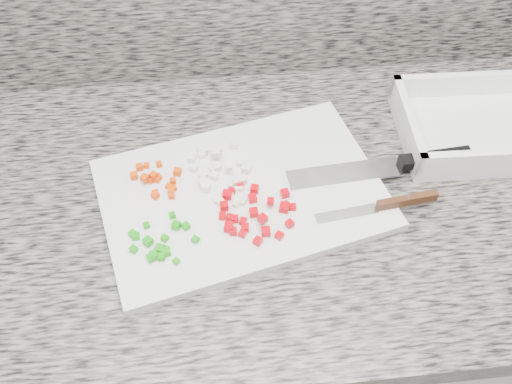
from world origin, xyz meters
The scene contains 11 objects.
cabinet centered at (0.00, 1.44, 0.43)m, with size 3.92×0.62×0.86m, color silver.
countertop centered at (0.00, 1.44, 0.88)m, with size 3.96×0.64×0.04m, color slate.
cutting_board centered at (-0.04, 1.43, 0.91)m, with size 0.43×0.29×0.01m, color silver.
carrot_pile centered at (-0.17, 1.47, 0.92)m, with size 0.08×0.08×0.02m.
onion_pile centered at (-0.07, 1.48, 0.92)m, with size 0.10×0.10×0.02m.
green_pepper_pile centered at (-0.17, 1.35, 0.92)m, with size 0.11×0.09×0.01m.
red_pepper_pile centered at (-0.02, 1.39, 0.92)m, with size 0.12×0.12×0.02m.
garlic_pile centered at (-0.06, 1.42, 0.92)m, with size 0.05×0.05×0.01m.
chef_knife centered at (0.23, 1.46, 0.92)m, with size 0.31×0.05×0.02m.
paring_knife centered at (0.19, 1.38, 0.92)m, with size 0.20×0.04×0.02m.
tray centered at (0.38, 1.53, 0.92)m, with size 0.29×0.21×0.06m.
Camera 1 is at (-0.08, 0.87, 1.61)m, focal length 40.00 mm.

